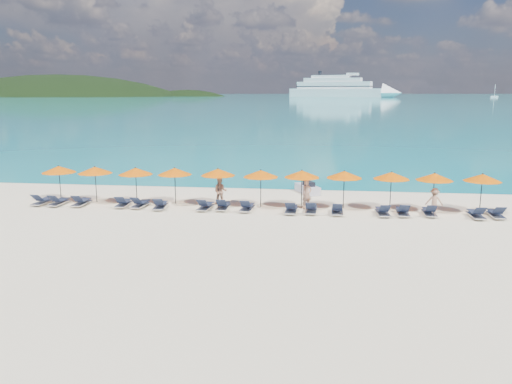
# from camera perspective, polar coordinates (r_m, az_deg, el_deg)

# --- Properties ---
(ground) EXTENTS (1400.00, 1400.00, 0.00)m
(ground) POSITION_cam_1_polar(r_m,az_deg,el_deg) (25.55, -0.81, -3.97)
(ground) COLOR beige
(sea) EXTENTS (1600.00, 1300.00, 0.01)m
(sea) POSITION_cam_1_polar(r_m,az_deg,el_deg) (684.44, 6.77, 10.88)
(sea) COLOR #1FA9B2
(sea) RESTS_ON ground
(headland_main) EXTENTS (374.00, 242.00, 126.50)m
(headland_main) POSITION_cam_1_polar(r_m,az_deg,el_deg) (642.31, -21.43, 6.74)
(headland_main) COLOR black
(headland_main) RESTS_ON ground
(headland_small) EXTENTS (162.00, 126.00, 85.50)m
(headland_small) POSITION_cam_1_polar(r_m,az_deg,el_deg) (605.62, -7.83, 7.47)
(headland_small) COLOR black
(headland_small) RESTS_ON ground
(cruise_ship) EXTENTS (115.99, 49.96, 32.15)m
(cruise_ship) POSITION_cam_1_polar(r_m,az_deg,el_deg) (536.59, 10.18, 11.52)
(cruise_ship) COLOR white
(cruise_ship) RESTS_ON ground
(sailboat_far) EXTENTS (6.75, 2.25, 12.38)m
(sailboat_far) POSITION_cam_1_polar(r_m,az_deg,el_deg) (535.15, 25.58, 9.83)
(sailboat_far) COLOR white
(sailboat_far) RESTS_ON ground
(jetski) EXTENTS (1.82, 2.46, 0.82)m
(jetski) POSITION_cam_1_polar(r_m,az_deg,el_deg) (33.85, 5.92, 0.41)
(jetski) COLOR silver
(jetski) RESTS_ON ground
(beachgoer_a) EXTENTS (0.74, 0.68, 1.71)m
(beachgoer_a) POSITION_cam_1_polar(r_m,az_deg,el_deg) (29.40, 5.83, -0.26)
(beachgoer_a) COLOR tan
(beachgoer_a) RESTS_ON ground
(beachgoer_b) EXTENTS (0.84, 0.53, 1.66)m
(beachgoer_b) POSITION_cam_1_polar(r_m,az_deg,el_deg) (30.29, -4.09, 0.07)
(beachgoer_b) COLOR tan
(beachgoer_b) RESTS_ON ground
(beachgoer_c) EXTENTS (1.00, 0.57, 1.46)m
(beachgoer_c) POSITION_cam_1_polar(r_m,az_deg,el_deg) (29.78, 19.71, -0.98)
(beachgoer_c) COLOR tan
(beachgoer_c) RESTS_ON ground
(umbrella_0) EXTENTS (2.10, 2.10, 2.28)m
(umbrella_0) POSITION_cam_1_polar(r_m,az_deg,el_deg) (33.37, -21.61, 2.43)
(umbrella_0) COLOR black
(umbrella_0) RESTS_ON ground
(umbrella_1) EXTENTS (2.10, 2.10, 2.28)m
(umbrella_1) POSITION_cam_1_polar(r_m,az_deg,el_deg) (32.31, -17.93, 2.40)
(umbrella_1) COLOR black
(umbrella_1) RESTS_ON ground
(umbrella_2) EXTENTS (2.10, 2.10, 2.28)m
(umbrella_2) POSITION_cam_1_polar(r_m,az_deg,el_deg) (31.19, -13.60, 2.33)
(umbrella_2) COLOR black
(umbrella_2) RESTS_ON ground
(umbrella_3) EXTENTS (2.10, 2.10, 2.28)m
(umbrella_3) POSITION_cam_1_polar(r_m,az_deg,el_deg) (30.66, -9.28, 2.35)
(umbrella_3) COLOR black
(umbrella_3) RESTS_ON ground
(umbrella_4) EXTENTS (2.10, 2.10, 2.28)m
(umbrella_4) POSITION_cam_1_polar(r_m,az_deg,el_deg) (30.04, -4.36, 2.28)
(umbrella_4) COLOR black
(umbrella_4) RESTS_ON ground
(umbrella_5) EXTENTS (2.10, 2.10, 2.28)m
(umbrella_5) POSITION_cam_1_polar(r_m,az_deg,el_deg) (29.43, 0.54, 2.12)
(umbrella_5) COLOR black
(umbrella_5) RESTS_ON ground
(umbrella_6) EXTENTS (2.10, 2.10, 2.28)m
(umbrella_6) POSITION_cam_1_polar(r_m,az_deg,el_deg) (29.42, 5.27, 2.07)
(umbrella_6) COLOR black
(umbrella_6) RESTS_ON ground
(umbrella_7) EXTENTS (2.10, 2.10, 2.28)m
(umbrella_7) POSITION_cam_1_polar(r_m,az_deg,el_deg) (29.54, 10.06, 1.98)
(umbrella_7) COLOR black
(umbrella_7) RESTS_ON ground
(umbrella_8) EXTENTS (2.10, 2.10, 2.28)m
(umbrella_8) POSITION_cam_1_polar(r_m,az_deg,el_deg) (29.79, 15.23, 1.82)
(umbrella_8) COLOR black
(umbrella_8) RESTS_ON ground
(umbrella_9) EXTENTS (2.10, 2.10, 2.28)m
(umbrella_9) POSITION_cam_1_polar(r_m,az_deg,el_deg) (30.10, 19.73, 1.65)
(umbrella_9) COLOR black
(umbrella_9) RESTS_ON ground
(umbrella_10) EXTENTS (2.10, 2.10, 2.28)m
(umbrella_10) POSITION_cam_1_polar(r_m,az_deg,el_deg) (30.82, 24.47, 1.50)
(umbrella_10) COLOR black
(umbrella_10) RESTS_ON ground
(lounger_0) EXTENTS (0.76, 1.75, 0.66)m
(lounger_0) POSITION_cam_1_polar(r_m,az_deg,el_deg) (33.06, -23.19, -0.92)
(lounger_0) COLOR silver
(lounger_0) RESTS_ON ground
(lounger_1) EXTENTS (0.69, 1.73, 0.66)m
(lounger_1) POSITION_cam_1_polar(r_m,az_deg,el_deg) (32.47, -21.61, -1.01)
(lounger_1) COLOR silver
(lounger_1) RESTS_ON ground
(lounger_2) EXTENTS (0.63, 1.70, 0.66)m
(lounger_2) POSITION_cam_1_polar(r_m,az_deg,el_deg) (31.91, -19.32, -1.06)
(lounger_2) COLOR silver
(lounger_2) RESTS_ON ground
(lounger_3) EXTENTS (0.72, 1.73, 0.66)m
(lounger_3) POSITION_cam_1_polar(r_m,az_deg,el_deg) (30.87, -14.92, -1.20)
(lounger_3) COLOR silver
(lounger_3) RESTS_ON ground
(lounger_4) EXTENTS (0.79, 1.76, 0.66)m
(lounger_4) POSITION_cam_1_polar(r_m,az_deg,el_deg) (30.42, -13.08, -1.30)
(lounger_4) COLOR silver
(lounger_4) RESTS_ON ground
(lounger_5) EXTENTS (0.78, 1.75, 0.66)m
(lounger_5) POSITION_cam_1_polar(r_m,az_deg,el_deg) (29.79, -10.87, -1.47)
(lounger_5) COLOR silver
(lounger_5) RESTS_ON ground
(lounger_6) EXTENTS (0.79, 1.75, 0.66)m
(lounger_6) POSITION_cam_1_polar(r_m,az_deg,el_deg) (29.20, -5.81, -1.58)
(lounger_6) COLOR silver
(lounger_6) RESTS_ON ground
(lounger_7) EXTENTS (0.62, 1.70, 0.66)m
(lounger_7) POSITION_cam_1_polar(r_m,az_deg,el_deg) (29.15, -3.79, -1.57)
(lounger_7) COLOR silver
(lounger_7) RESTS_ON ground
(lounger_8) EXTENTS (0.74, 1.74, 0.66)m
(lounger_8) POSITION_cam_1_polar(r_m,az_deg,el_deg) (28.79, -1.02, -1.71)
(lounger_8) COLOR silver
(lounger_8) RESTS_ON ground
(lounger_9) EXTENTS (0.69, 1.72, 0.66)m
(lounger_9) POSITION_cam_1_polar(r_m,az_deg,el_deg) (28.36, 4.05, -1.95)
(lounger_9) COLOR silver
(lounger_9) RESTS_ON ground
(lounger_10) EXTENTS (0.71, 1.73, 0.66)m
(lounger_10) POSITION_cam_1_polar(r_m,az_deg,el_deg) (28.47, 6.32, -1.94)
(lounger_10) COLOR silver
(lounger_10) RESTS_ON ground
(lounger_11) EXTENTS (0.67, 1.72, 0.66)m
(lounger_11) POSITION_cam_1_polar(r_m,az_deg,el_deg) (28.41, 9.26, -2.04)
(lounger_11) COLOR silver
(lounger_11) RESTS_ON ground
(lounger_12) EXTENTS (0.72, 1.73, 0.66)m
(lounger_12) POSITION_cam_1_polar(r_m,az_deg,el_deg) (28.62, 14.28, -2.15)
(lounger_12) COLOR silver
(lounger_12) RESTS_ON ground
(lounger_13) EXTENTS (0.67, 1.72, 0.66)m
(lounger_13) POSITION_cam_1_polar(r_m,az_deg,el_deg) (28.93, 16.41, -2.13)
(lounger_13) COLOR silver
(lounger_13) RESTS_ON ground
(lounger_14) EXTENTS (0.68, 1.72, 0.66)m
(lounger_14) POSITION_cam_1_polar(r_m,az_deg,el_deg) (29.32, 19.20, -2.12)
(lounger_14) COLOR silver
(lounger_14) RESTS_ON ground
(lounger_15) EXTENTS (0.65, 1.71, 0.66)m
(lounger_15) POSITION_cam_1_polar(r_m,az_deg,el_deg) (29.72, 23.86, -2.30)
(lounger_15) COLOR silver
(lounger_15) RESTS_ON ground
(lounger_16) EXTENTS (0.64, 1.71, 0.66)m
(lounger_16) POSITION_cam_1_polar(r_m,az_deg,el_deg) (30.29, 25.72, -2.21)
(lounger_16) COLOR silver
(lounger_16) RESTS_ON ground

